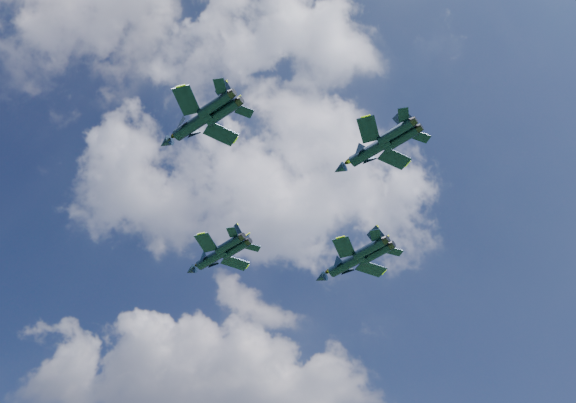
# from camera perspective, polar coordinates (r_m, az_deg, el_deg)

# --- Properties ---
(jet_lead) EXTENTS (13.56, 12.32, 3.53)m
(jet_lead) POSITION_cam_1_polar(r_m,az_deg,el_deg) (94.00, -7.85, -5.76)
(jet_lead) COLOR black
(jet_left) EXTENTS (13.49, 11.36, 3.42)m
(jet_left) POSITION_cam_1_polar(r_m,az_deg,el_deg) (74.49, -9.81, 7.58)
(jet_left) COLOR black
(jet_right) EXTENTS (14.83, 13.94, 3.92)m
(jet_right) POSITION_cam_1_polar(r_m,az_deg,el_deg) (94.48, 5.84, -6.39)
(jet_right) COLOR black
(jet_slot) EXTENTS (13.20, 11.79, 3.42)m
(jet_slot) POSITION_cam_1_polar(r_m,az_deg,el_deg) (77.21, 8.08, 4.96)
(jet_slot) COLOR black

